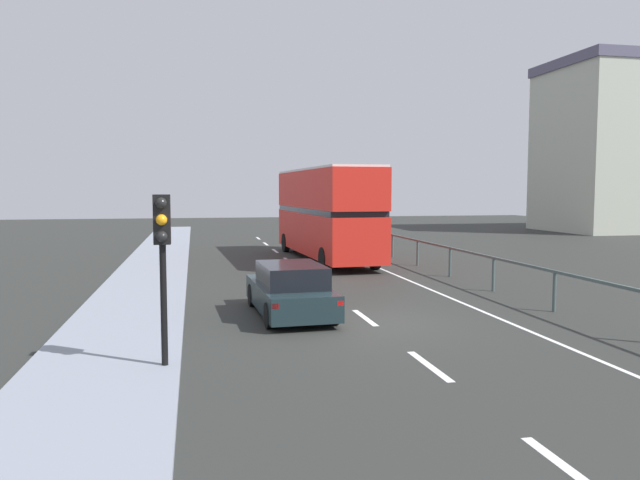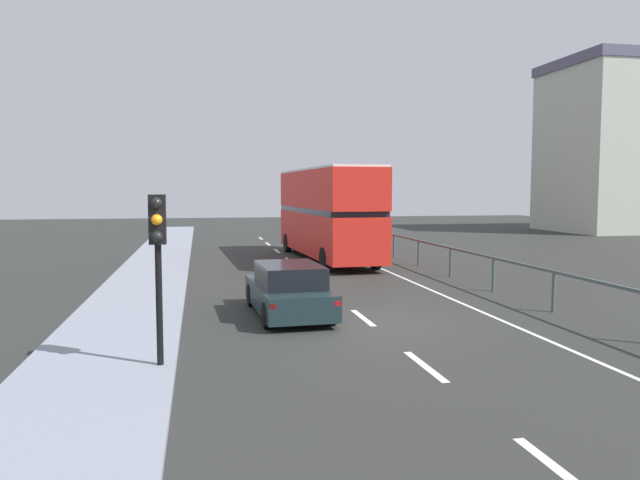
{
  "view_description": "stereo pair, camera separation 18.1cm",
  "coord_description": "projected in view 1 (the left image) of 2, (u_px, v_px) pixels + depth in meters",
  "views": [
    {
      "loc": [
        -4.37,
        -14.72,
        3.36
      ],
      "look_at": [
        0.07,
        6.69,
        1.56
      ],
      "focal_mm": 34.24,
      "sensor_mm": 36.0,
      "label": 1
    },
    {
      "loc": [
        -4.19,
        -14.76,
        3.36
      ],
      "look_at": [
        0.07,
        6.69,
        1.56
      ],
      "focal_mm": 34.24,
      "sensor_mm": 36.0,
      "label": 2
    }
  ],
  "objects": [
    {
      "name": "ground_plane",
      "position": [
        371.0,
        324.0,
        15.53
      ],
      "size": [
        75.51,
        120.0,
        0.1
      ],
      "primitive_type": "cube",
      "color": "#2A2C29"
    },
    {
      "name": "near_sidewalk_kerb",
      "position": [
        122.0,
        330.0,
        14.29
      ],
      "size": [
        2.82,
        80.0,
        0.14
      ],
      "primitive_type": "cube",
      "color": "gray",
      "rests_on": "ground"
    },
    {
      "name": "lane_paint_markings",
      "position": [
        363.0,
        275.0,
        24.12
      ],
      "size": [
        3.56,
        46.0,
        0.01
      ],
      "color": "silver",
      "rests_on": "ground"
    },
    {
      "name": "hatchback_car_near",
      "position": [
        290.0,
        291.0,
        16.31
      ],
      "size": [
        1.98,
        4.43,
        1.4
      ],
      "rotation": [
        0.0,
        0.0,
        0.05
      ],
      "color": "#1A2A2E",
      "rests_on": "ground"
    },
    {
      "name": "double_decker_bus_red",
      "position": [
        325.0,
        211.0,
        29.19
      ],
      "size": [
        2.95,
        11.29,
        4.36
      ],
      "rotation": [
        0.0,
        0.0,
        0.05
      ],
      "color": "red",
      "rests_on": "ground"
    },
    {
      "name": "bridge_side_railing",
      "position": [
        433.0,
        249.0,
        25.31
      ],
      "size": [
        0.1,
        42.0,
        1.15
      ],
      "color": "#435351",
      "rests_on": "ground"
    },
    {
      "name": "traffic_signal_pole",
      "position": [
        162.0,
        238.0,
        11.01
      ],
      "size": [
        0.3,
        0.42,
        3.14
      ],
      "color": "black",
      "rests_on": "near_sidewalk_kerb"
    }
  ]
}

